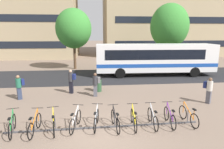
# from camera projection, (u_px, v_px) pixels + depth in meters

# --- Properties ---
(ground) EXTENTS (200.00, 200.00, 0.00)m
(ground) POSITION_uv_depth(u_px,v_px,m) (102.00, 132.00, 8.66)
(ground) COLOR #7A6656
(bus_lane_asphalt) EXTENTS (80.00, 7.20, 0.01)m
(bus_lane_asphalt) POSITION_uv_depth(u_px,v_px,m) (97.00, 76.00, 19.67)
(bus_lane_asphalt) COLOR #232326
(bus_lane_asphalt) RESTS_ON ground
(city_bus) EXTENTS (12.09, 2.91, 3.20)m
(city_bus) POSITION_uv_depth(u_px,v_px,m) (156.00, 58.00, 19.84)
(city_bus) COLOR white
(city_bus) RESTS_ON ground
(bike_rack) EXTENTS (9.01, 0.31, 0.70)m
(bike_rack) POSITION_uv_depth(u_px,v_px,m) (105.00, 126.00, 9.00)
(bike_rack) COLOR #47474C
(bike_rack) RESTS_ON ground
(parked_bicycle_green_0) EXTENTS (0.57, 1.69, 0.99)m
(parked_bicycle_green_0) POSITION_uv_depth(u_px,v_px,m) (12.00, 125.00, 8.42)
(parked_bicycle_green_0) COLOR black
(parked_bicycle_green_0) RESTS_ON ground
(parked_bicycle_orange_1) EXTENTS (0.52, 1.72, 0.99)m
(parked_bicycle_orange_1) POSITION_uv_depth(u_px,v_px,m) (35.00, 125.00, 8.46)
(parked_bicycle_orange_1) COLOR black
(parked_bicycle_orange_1) RESTS_ON ground
(parked_bicycle_yellow_2) EXTENTS (0.54, 1.70, 0.99)m
(parked_bicycle_yellow_2) POSITION_uv_depth(u_px,v_px,m) (54.00, 123.00, 8.61)
(parked_bicycle_yellow_2) COLOR black
(parked_bicycle_yellow_2) RESTS_ON ground
(parked_bicycle_white_3) EXTENTS (0.57, 1.69, 0.99)m
(parked_bicycle_white_3) POSITION_uv_depth(u_px,v_px,m) (75.00, 121.00, 8.86)
(parked_bicycle_white_3) COLOR black
(parked_bicycle_white_3) RESTS_ON ground
(parked_bicycle_silver_4) EXTENTS (0.52, 1.71, 0.99)m
(parked_bicycle_silver_4) POSITION_uv_depth(u_px,v_px,m) (96.00, 120.00, 8.98)
(parked_bicycle_silver_4) COLOR black
(parked_bicycle_silver_4) RESTS_ON ground
(parked_bicycle_black_5) EXTENTS (0.52, 1.72, 0.99)m
(parked_bicycle_black_5) POSITION_uv_depth(u_px,v_px,m) (115.00, 121.00, 8.88)
(parked_bicycle_black_5) COLOR black
(parked_bicycle_black_5) RESTS_ON ground
(parked_bicycle_yellow_6) EXTENTS (0.52, 1.72, 0.99)m
(parked_bicycle_yellow_6) POSITION_uv_depth(u_px,v_px,m) (134.00, 119.00, 9.00)
(parked_bicycle_yellow_6) COLOR black
(parked_bicycle_yellow_6) RESTS_ON ground
(parked_bicycle_silver_7) EXTENTS (0.52, 1.72, 0.99)m
(parked_bicycle_silver_7) POSITION_uv_depth(u_px,v_px,m) (153.00, 118.00, 9.13)
(parked_bicycle_silver_7) COLOR black
(parked_bicycle_silver_7) RESTS_ON ground
(parked_bicycle_purple_8) EXTENTS (0.52, 1.72, 0.99)m
(parked_bicycle_purple_8) POSITION_uv_depth(u_px,v_px,m) (170.00, 117.00, 9.25)
(parked_bicycle_purple_8) COLOR black
(parked_bicycle_purple_8) RESTS_ON ground
(parked_bicycle_orange_9) EXTENTS (0.52, 1.72, 0.99)m
(parked_bicycle_orange_9) POSITION_uv_depth(u_px,v_px,m) (188.00, 116.00, 9.40)
(parked_bicycle_orange_9) COLOR black
(parked_bicycle_orange_9) RESTS_ON ground
(commuter_navy_pack_0) EXTENTS (0.56, 0.60, 1.65)m
(commuter_navy_pack_0) POSITION_uv_depth(u_px,v_px,m) (209.00, 89.00, 11.97)
(commuter_navy_pack_0) COLOR #565660
(commuter_navy_pack_0) RESTS_ON ground
(commuter_navy_pack_1) EXTENTS (0.59, 0.44, 1.76)m
(commuter_navy_pack_1) POSITION_uv_depth(u_px,v_px,m) (71.00, 80.00, 13.92)
(commuter_navy_pack_1) COLOR black
(commuter_navy_pack_1) RESTS_ON ground
(commuter_navy_pack_2) EXTENTS (0.60, 0.54, 1.65)m
(commuter_navy_pack_2) POSITION_uv_depth(u_px,v_px,m) (19.00, 86.00, 12.67)
(commuter_navy_pack_2) COLOR #2D3851
(commuter_navy_pack_2) RESTS_ON ground
(commuter_grey_pack_3) EXTENTS (0.54, 0.36, 1.67)m
(commuter_grey_pack_3) POSITION_uv_depth(u_px,v_px,m) (96.00, 83.00, 13.27)
(commuter_grey_pack_3) COLOR #565660
(commuter_grey_pack_3) RESTS_ON ground
(trash_bin) EXTENTS (0.55, 0.55, 1.03)m
(trash_bin) POSITION_uv_depth(u_px,v_px,m) (98.00, 85.00, 14.51)
(trash_bin) COLOR #284C2D
(trash_bin) RESTS_ON ground
(street_tree_0) EXTENTS (5.11, 5.11, 8.19)m
(street_tree_0) POSITION_uv_depth(u_px,v_px,m) (169.00, 26.00, 26.04)
(street_tree_0) COLOR brown
(street_tree_0) RESTS_ON ground
(street_tree_1) EXTENTS (4.18, 4.18, 7.15)m
(street_tree_1) POSITION_uv_depth(u_px,v_px,m) (74.00, 29.00, 22.66)
(street_tree_1) COLOR brown
(street_tree_1) RESTS_ON ground
(building_left_wing) EXTENTS (22.05, 10.26, 16.34)m
(building_left_wing) POSITION_uv_depth(u_px,v_px,m) (12.00, 10.00, 33.85)
(building_left_wing) COLOR tan
(building_left_wing) RESTS_ON ground
(building_right_wing) EXTENTS (23.01, 13.85, 20.19)m
(building_right_wing) POSITION_uv_depth(u_px,v_px,m) (161.00, 3.00, 38.93)
(building_right_wing) COLOR tan
(building_right_wing) RESTS_ON ground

